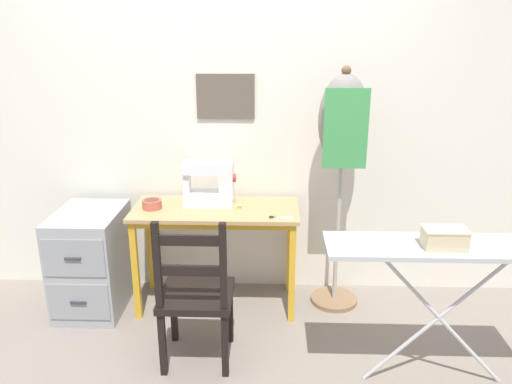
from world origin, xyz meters
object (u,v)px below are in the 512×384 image
at_px(scissors, 277,217).
at_px(ironing_board, 447,253).
at_px(wooden_chair, 196,296).
at_px(sewing_machine, 212,185).
at_px(dress_form, 343,136).
at_px(fabric_bowl, 152,204).
at_px(filing_cabinet, 92,260).
at_px(storage_box, 445,238).
at_px(thread_spool_near_machine, 239,207).

distance_m(scissors, ironing_board, 1.03).
distance_m(scissors, wooden_chair, 0.71).
relative_size(sewing_machine, dress_form, 0.21).
bearing_deg(fabric_bowl, scissors, -9.93).
relative_size(fabric_bowl, filing_cabinet, 0.18).
relative_size(wooden_chair, filing_cabinet, 1.32).
xyz_separation_m(scissors, wooden_chair, (-0.45, -0.47, -0.29)).
relative_size(filing_cabinet, storage_box, 3.23).
xyz_separation_m(thread_spool_near_machine, storage_box, (1.05, -0.78, 0.13)).
bearing_deg(fabric_bowl, wooden_chair, -59.00).
distance_m(thread_spool_near_machine, ironing_board, 1.31).
relative_size(filing_cabinet, dress_form, 0.43).
height_order(thread_spool_near_machine, filing_cabinet, thread_spool_near_machine).
distance_m(scissors, filing_cabinet, 1.29).
relative_size(fabric_bowl, ironing_board, 0.10).
distance_m(scissors, storage_box, 1.03).
xyz_separation_m(scissors, storage_box, (0.80, -0.63, 0.15)).
distance_m(fabric_bowl, wooden_chair, 0.78).
distance_m(ironing_board, storage_box, 0.11).
bearing_deg(ironing_board, wooden_chair, 174.28).
height_order(sewing_machine, storage_box, sewing_machine).
height_order(filing_cabinet, dress_form, dress_form).
distance_m(wooden_chair, storage_box, 1.34).
bearing_deg(scissors, filing_cabinet, 175.32).
height_order(fabric_bowl, filing_cabinet, fabric_bowl).
bearing_deg(storage_box, thread_spool_near_machine, 143.48).
relative_size(thread_spool_near_machine, wooden_chair, 0.04).
relative_size(sewing_machine, scissors, 2.26).
distance_m(dress_form, ironing_board, 1.01).
height_order(filing_cabinet, ironing_board, ironing_board).
xyz_separation_m(sewing_machine, filing_cabinet, (-0.80, -0.14, -0.50)).
bearing_deg(fabric_bowl, ironing_board, -24.00).
bearing_deg(ironing_board, thread_spool_near_machine, 145.79).
height_order(dress_form, ironing_board, dress_form).
xyz_separation_m(filing_cabinet, storage_box, (2.04, -0.73, 0.51)).
height_order(ironing_board, storage_box, storage_box).
bearing_deg(storage_box, fabric_bowl, 154.40).
xyz_separation_m(fabric_bowl, wooden_chair, (0.37, -0.61, -0.32)).
relative_size(thread_spool_near_machine, dress_form, 0.02).
height_order(sewing_machine, ironing_board, sewing_machine).
height_order(sewing_machine, fabric_bowl, sewing_machine).
relative_size(scissors, filing_cabinet, 0.22).
height_order(wooden_chair, ironing_board, wooden_chair).
bearing_deg(thread_spool_near_machine, wooden_chair, -108.47).
distance_m(thread_spool_near_machine, storage_box, 1.31).
bearing_deg(dress_form, scissors, -152.53).
relative_size(fabric_bowl, scissors, 0.83).
bearing_deg(sewing_machine, ironing_board, -33.29).
distance_m(wooden_chair, dress_form, 1.33).
bearing_deg(filing_cabinet, sewing_machine, 9.87).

